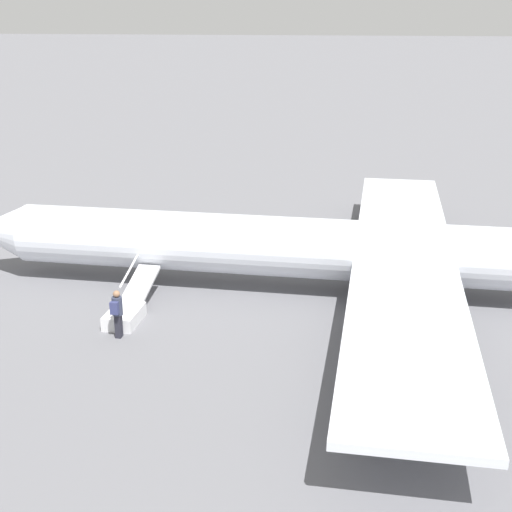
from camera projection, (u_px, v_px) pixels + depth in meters
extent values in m
plane|color=slate|center=(365.00, 296.00, 28.44)|extent=(600.00, 600.00, 0.00)
cylinder|color=silver|center=(367.00, 251.00, 27.83)|extent=(28.58, 3.33, 2.41)
cube|color=silver|center=(409.00, 337.00, 20.96)|extent=(4.24, 12.09, 0.24)
cube|color=silver|center=(401.00, 209.00, 34.35)|extent=(4.24, 12.09, 0.24)
cylinder|color=black|center=(142.00, 274.00, 29.87)|extent=(0.60, 0.17, 0.60)
cylinder|color=#4C4C51|center=(142.00, 266.00, 29.74)|extent=(0.11, 0.11, 0.19)
cylinder|color=black|center=(440.00, 304.00, 26.87)|extent=(0.60, 0.17, 0.60)
cylinder|color=#4C4C51|center=(441.00, 294.00, 26.74)|extent=(0.11, 0.11, 0.19)
cylinder|color=black|center=(437.00, 283.00, 28.89)|extent=(0.60, 0.17, 0.60)
cylinder|color=#4C4C51|center=(438.00, 274.00, 28.76)|extent=(0.11, 0.11, 0.19)
cube|color=silver|center=(124.00, 316.00, 25.90)|extent=(1.16, 1.83, 0.50)
cube|color=silver|center=(141.00, 283.00, 27.59)|extent=(0.97, 2.26, 0.70)
cube|color=silver|center=(129.00, 270.00, 27.50)|extent=(0.13, 2.22, 0.64)
cube|color=#23232D|center=(119.00, 326.00, 24.72)|extent=(0.21, 0.29, 0.85)
cylinder|color=#33384C|center=(117.00, 306.00, 24.47)|extent=(0.36, 0.36, 0.65)
sphere|color=#936B4C|center=(116.00, 294.00, 24.33)|extent=(0.24, 0.24, 0.24)
cube|color=navy|center=(114.00, 308.00, 24.21)|extent=(0.29, 0.19, 0.44)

